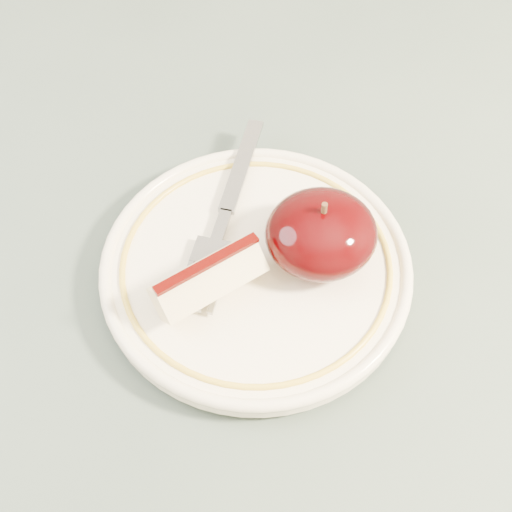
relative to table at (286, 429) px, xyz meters
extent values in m
cylinder|color=brown|center=(0.40, 0.40, -0.31)|extent=(0.05, 0.05, 0.71)
cube|color=#47584E|center=(0.00, 0.00, 0.07)|extent=(0.90, 0.90, 0.04)
cylinder|color=#EDE3C6|center=(-0.01, 0.08, 0.09)|extent=(0.12, 0.12, 0.01)
cylinder|color=#EDE3C6|center=(-0.01, 0.08, 0.10)|extent=(0.22, 0.22, 0.01)
torus|color=#EDE3C6|center=(-0.01, 0.08, 0.10)|extent=(0.22, 0.22, 0.01)
torus|color=gold|center=(-0.01, 0.08, 0.11)|extent=(0.19, 0.19, 0.00)
ellipsoid|color=black|center=(0.04, 0.08, 0.13)|extent=(0.08, 0.07, 0.05)
cylinder|color=#472D19|center=(0.04, 0.08, 0.16)|extent=(0.00, 0.00, 0.01)
cube|color=beige|center=(-0.04, 0.06, 0.12)|extent=(0.08, 0.06, 0.03)
cube|color=#350301|center=(-0.04, 0.06, 0.14)|extent=(0.07, 0.04, 0.00)
cube|color=gray|center=(0.00, 0.17, 0.11)|extent=(0.05, 0.09, 0.00)
cube|color=gray|center=(-0.03, 0.12, 0.11)|extent=(0.02, 0.03, 0.00)
cube|color=gray|center=(-0.04, 0.09, 0.11)|extent=(0.03, 0.03, 0.00)
cube|color=gray|center=(-0.04, 0.06, 0.11)|extent=(0.02, 0.04, 0.00)
cube|color=gray|center=(-0.05, 0.07, 0.11)|extent=(0.02, 0.04, 0.00)
cube|color=gray|center=(-0.05, 0.07, 0.11)|extent=(0.02, 0.04, 0.00)
cube|color=gray|center=(-0.06, 0.07, 0.11)|extent=(0.02, 0.04, 0.00)
camera|label=1|loc=(-0.06, -0.19, 0.52)|focal=50.00mm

